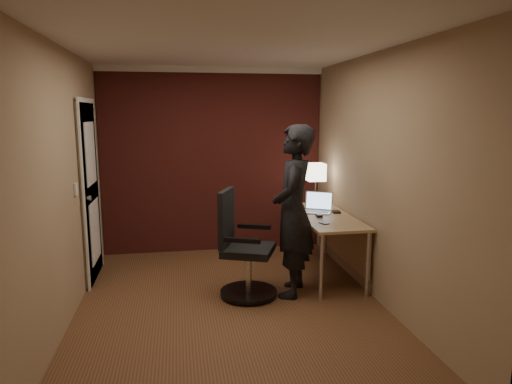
# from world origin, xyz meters

# --- Properties ---
(room) EXTENTS (4.00, 4.00, 4.00)m
(room) POSITION_xyz_m (-0.27, 1.54, 1.37)
(room) COLOR brown
(room) RESTS_ON ground
(desk) EXTENTS (0.60, 1.50, 0.73)m
(desk) POSITION_xyz_m (1.25, 0.70, 0.60)
(desk) COLOR tan
(desk) RESTS_ON ground
(desk_lamp) EXTENTS (0.22, 0.22, 0.54)m
(desk_lamp) POSITION_xyz_m (1.25, 1.29, 1.15)
(desk_lamp) COLOR silver
(desk_lamp) RESTS_ON desk
(laptop) EXTENTS (0.41, 0.38, 0.23)m
(laptop) POSITION_xyz_m (1.16, 0.89, 0.79)
(laptop) COLOR silver
(laptop) RESTS_ON desk
(mouse) EXTENTS (0.07, 0.10, 0.03)m
(mouse) POSITION_xyz_m (1.09, 0.61, 0.75)
(mouse) COLOR black
(mouse) RESTS_ON desk
(phone) EXTENTS (0.10, 0.13, 0.01)m
(phone) POSITION_xyz_m (1.04, 0.29, 0.73)
(phone) COLOR black
(phone) RESTS_ON desk
(wallet) EXTENTS (0.11, 0.13, 0.02)m
(wallet) POSITION_xyz_m (1.36, 0.78, 0.74)
(wallet) COLOR black
(wallet) RESTS_ON desk
(office_chair) EXTENTS (0.64, 0.70, 1.10)m
(office_chair) POSITION_xyz_m (0.15, 0.25, 0.49)
(office_chair) COLOR black
(office_chair) RESTS_ON ground
(person) EXTENTS (0.64, 0.76, 1.79)m
(person) POSITION_xyz_m (0.68, 0.22, 0.89)
(person) COLOR black
(person) RESTS_ON ground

